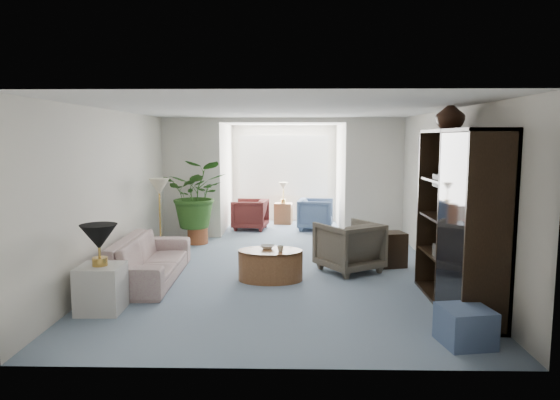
{
  "coord_description": "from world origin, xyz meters",
  "views": [
    {
      "loc": [
        0.17,
        -7.31,
        2.09
      ],
      "look_at": [
        0.0,
        0.6,
        1.1
      ],
      "focal_mm": 32.04,
      "sensor_mm": 36.0,
      "label": 1
    }
  ],
  "objects_px": {
    "framed_picture": "(450,165)",
    "coffee_bowl": "(267,247)",
    "wingback_chair": "(349,246)",
    "ottoman": "(465,326)",
    "floor_lamp": "(159,187)",
    "side_table_dark": "(390,249)",
    "sunroom_table": "(283,213)",
    "cabinet_urn": "(450,114)",
    "sunroom_chair_blue": "(316,214)",
    "table_lamp": "(99,237)",
    "sunroom_chair_maroon": "(250,214)",
    "coffee_table": "(270,265)",
    "plant_pot": "(198,236)",
    "coffee_cup": "(280,249)",
    "end_table": "(101,288)",
    "sofa": "(149,259)",
    "entertainment_cabinet": "(459,219)"
  },
  "relations": [
    {
      "from": "coffee_bowl",
      "to": "ottoman",
      "type": "height_order",
      "value": "coffee_bowl"
    },
    {
      "from": "wingback_chair",
      "to": "sunroom_chair_maroon",
      "type": "height_order",
      "value": "wingback_chair"
    },
    {
      "from": "sunroom_chair_blue",
      "to": "wingback_chair",
      "type": "bearing_deg",
      "value": -166.86
    },
    {
      "from": "coffee_cup",
      "to": "cabinet_urn",
      "type": "bearing_deg",
      "value": -12.82
    },
    {
      "from": "framed_picture",
      "to": "floor_lamp",
      "type": "xyz_separation_m",
      "value": [
        -4.56,
        1.31,
        -0.45
      ]
    },
    {
      "from": "coffee_table",
      "to": "cabinet_urn",
      "type": "height_order",
      "value": "cabinet_urn"
    },
    {
      "from": "sofa",
      "to": "coffee_bowl",
      "type": "height_order",
      "value": "sofa"
    },
    {
      "from": "table_lamp",
      "to": "coffee_table",
      "type": "bearing_deg",
      "value": 34.76
    },
    {
      "from": "table_lamp",
      "to": "ottoman",
      "type": "height_order",
      "value": "table_lamp"
    },
    {
      "from": "sofa",
      "to": "entertainment_cabinet",
      "type": "distance_m",
      "value": 4.35
    },
    {
      "from": "side_table_dark",
      "to": "sunroom_chair_blue",
      "type": "height_order",
      "value": "sunroom_chair_blue"
    },
    {
      "from": "plant_pot",
      "to": "sunroom_table",
      "type": "bearing_deg",
      "value": 54.35
    },
    {
      "from": "ottoman",
      "to": "sunroom_table",
      "type": "xyz_separation_m",
      "value": [
        -1.96,
        7.12,
        0.06
      ]
    },
    {
      "from": "floor_lamp",
      "to": "sunroom_table",
      "type": "bearing_deg",
      "value": 59.12
    },
    {
      "from": "sunroom_chair_blue",
      "to": "side_table_dark",
      "type": "bearing_deg",
      "value": -154.64
    },
    {
      "from": "coffee_table",
      "to": "sunroom_chair_maroon",
      "type": "height_order",
      "value": "sunroom_chair_maroon"
    },
    {
      "from": "end_table",
      "to": "wingback_chair",
      "type": "height_order",
      "value": "wingback_chair"
    },
    {
      "from": "floor_lamp",
      "to": "side_table_dark",
      "type": "bearing_deg",
      "value": -7.52
    },
    {
      "from": "table_lamp",
      "to": "ottoman",
      "type": "relative_size",
      "value": 0.92
    },
    {
      "from": "coffee_table",
      "to": "sunroom_chair_maroon",
      "type": "distance_m",
      "value": 4.15
    },
    {
      "from": "side_table_dark",
      "to": "sunroom_chair_maroon",
      "type": "height_order",
      "value": "sunroom_chair_maroon"
    },
    {
      "from": "entertainment_cabinet",
      "to": "side_table_dark",
      "type": "bearing_deg",
      "value": 102.73
    },
    {
      "from": "framed_picture",
      "to": "coffee_bowl",
      "type": "distance_m",
      "value": 2.91
    },
    {
      "from": "plant_pot",
      "to": "framed_picture",
      "type": "bearing_deg",
      "value": -31.09
    },
    {
      "from": "floor_lamp",
      "to": "coffee_table",
      "type": "distance_m",
      "value": 2.61
    },
    {
      "from": "sunroom_table",
      "to": "cabinet_urn",
      "type": "bearing_deg",
      "value": -67.68
    },
    {
      "from": "ottoman",
      "to": "sunroom_chair_maroon",
      "type": "height_order",
      "value": "sunroom_chair_maroon"
    },
    {
      "from": "wingback_chair",
      "to": "plant_pot",
      "type": "relative_size",
      "value": 2.16
    },
    {
      "from": "floor_lamp",
      "to": "coffee_cup",
      "type": "distance_m",
      "value": 2.68
    },
    {
      "from": "coffee_bowl",
      "to": "side_table_dark",
      "type": "xyz_separation_m",
      "value": [
        1.97,
        0.74,
        -0.19
      ]
    },
    {
      "from": "coffee_table",
      "to": "coffee_bowl",
      "type": "relative_size",
      "value": 4.52
    },
    {
      "from": "coffee_table",
      "to": "ottoman",
      "type": "distance_m",
      "value": 3.07
    },
    {
      "from": "floor_lamp",
      "to": "sunroom_table",
      "type": "xyz_separation_m",
      "value": [
        2.09,
        3.5,
        -0.99
      ]
    },
    {
      "from": "coffee_cup",
      "to": "side_table_dark",
      "type": "distance_m",
      "value": 2.01
    },
    {
      "from": "wingback_chair",
      "to": "ottoman",
      "type": "height_order",
      "value": "wingback_chair"
    },
    {
      "from": "side_table_dark",
      "to": "floor_lamp",
      "type": "bearing_deg",
      "value": 172.48
    },
    {
      "from": "framed_picture",
      "to": "sunroom_table",
      "type": "distance_m",
      "value": 5.6
    },
    {
      "from": "coffee_table",
      "to": "ottoman",
      "type": "height_order",
      "value": "coffee_table"
    },
    {
      "from": "coffee_cup",
      "to": "wingback_chair",
      "type": "bearing_deg",
      "value": 30.95
    },
    {
      "from": "end_table",
      "to": "sunroom_chair_blue",
      "type": "height_order",
      "value": "sunroom_chair_blue"
    },
    {
      "from": "wingback_chair",
      "to": "sunroom_table",
      "type": "distance_m",
      "value": 4.45
    },
    {
      "from": "coffee_bowl",
      "to": "plant_pot",
      "type": "xyz_separation_m",
      "value": [
        -1.5,
        2.43,
        -0.32
      ]
    },
    {
      "from": "side_table_dark",
      "to": "ottoman",
      "type": "relative_size",
      "value": 1.18
    },
    {
      "from": "wingback_chair",
      "to": "plant_pot",
      "type": "bearing_deg",
      "value": -68.08
    },
    {
      "from": "coffee_table",
      "to": "entertainment_cabinet",
      "type": "distance_m",
      "value": 2.74
    },
    {
      "from": "framed_picture",
      "to": "floor_lamp",
      "type": "height_order",
      "value": "framed_picture"
    },
    {
      "from": "wingback_chair",
      "to": "ottoman",
      "type": "relative_size",
      "value": 1.81
    },
    {
      "from": "floor_lamp",
      "to": "sunroom_chair_blue",
      "type": "relative_size",
      "value": 0.46
    },
    {
      "from": "coffee_table",
      "to": "side_table_dark",
      "type": "xyz_separation_m",
      "value": [
        1.92,
        0.84,
        0.06
      ]
    },
    {
      "from": "side_table_dark",
      "to": "sunroom_chair_maroon",
      "type": "relative_size",
      "value": 0.74
    }
  ]
}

